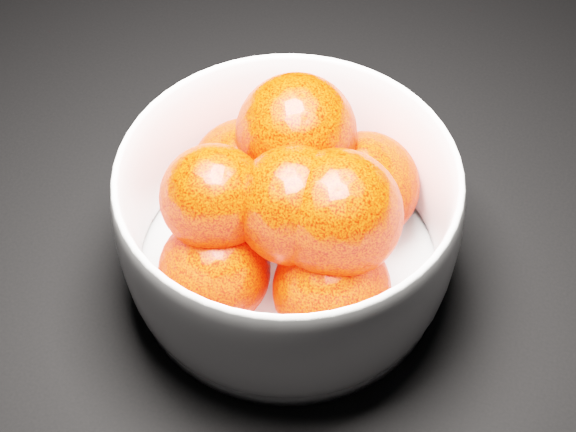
# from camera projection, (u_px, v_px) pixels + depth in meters

# --- Properties ---
(bowl) EXTENTS (0.21, 0.21, 0.10)m
(bowl) POSITION_uv_depth(u_px,v_px,m) (288.00, 221.00, 0.50)
(bowl) COLOR white
(bowl) RESTS_ON ground
(orange_pile) EXTENTS (0.15, 0.16, 0.12)m
(orange_pile) POSITION_uv_depth(u_px,v_px,m) (292.00, 204.00, 0.49)
(orange_pile) COLOR #FE1B03
(orange_pile) RESTS_ON bowl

